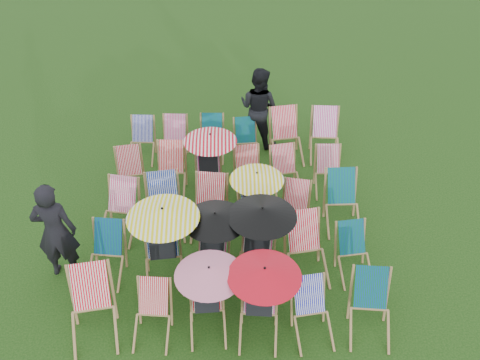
{
  "coord_description": "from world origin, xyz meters",
  "views": [
    {
      "loc": [
        -0.03,
        -7.24,
        6.82
      ],
      "look_at": [
        0.15,
        0.32,
        0.9
      ],
      "focal_mm": 40.0,
      "sensor_mm": 36.0,
      "label": 1
    }
  ],
  "objects_px": {
    "deckchair_29": "(325,136)",
    "person_left": "(55,231)",
    "deckchair_5": "(371,309)",
    "person_rear": "(259,107)",
    "deckchair_0": "(92,310)"
  },
  "relations": [
    {
      "from": "deckchair_0",
      "to": "deckchair_5",
      "type": "relative_size",
      "value": 1.11
    },
    {
      "from": "person_rear",
      "to": "deckchair_0",
      "type": "bearing_deg",
      "value": 92.59
    },
    {
      "from": "deckchair_0",
      "to": "person_left",
      "type": "bearing_deg",
      "value": 111.89
    },
    {
      "from": "deckchair_29",
      "to": "person_left",
      "type": "bearing_deg",
      "value": -141.06
    },
    {
      "from": "deckchair_0",
      "to": "deckchair_5",
      "type": "height_order",
      "value": "deckchair_0"
    },
    {
      "from": "deckchair_5",
      "to": "deckchair_29",
      "type": "height_order",
      "value": "deckchair_29"
    },
    {
      "from": "deckchair_29",
      "to": "person_left",
      "type": "height_order",
      "value": "person_left"
    },
    {
      "from": "deckchair_0",
      "to": "person_rear",
      "type": "height_order",
      "value": "person_rear"
    },
    {
      "from": "person_left",
      "to": "deckchair_29",
      "type": "bearing_deg",
      "value": -147.54
    },
    {
      "from": "deckchair_5",
      "to": "person_rear",
      "type": "xyz_separation_m",
      "value": [
        -1.41,
        5.14,
        0.44
      ]
    },
    {
      "from": "deckchair_0",
      "to": "person_rear",
      "type": "bearing_deg",
      "value": 52.68
    },
    {
      "from": "person_rear",
      "to": "deckchair_5",
      "type": "bearing_deg",
      "value": 135.85
    },
    {
      "from": "deckchair_0",
      "to": "person_left",
      "type": "xyz_separation_m",
      "value": [
        -0.75,
        1.23,
        0.42
      ]
    },
    {
      "from": "deckchair_0",
      "to": "deckchair_29",
      "type": "xyz_separation_m",
      "value": [
        4.11,
        4.56,
        -0.02
      ]
    },
    {
      "from": "deckchair_29",
      "to": "person_left",
      "type": "distance_m",
      "value": 5.91
    }
  ]
}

